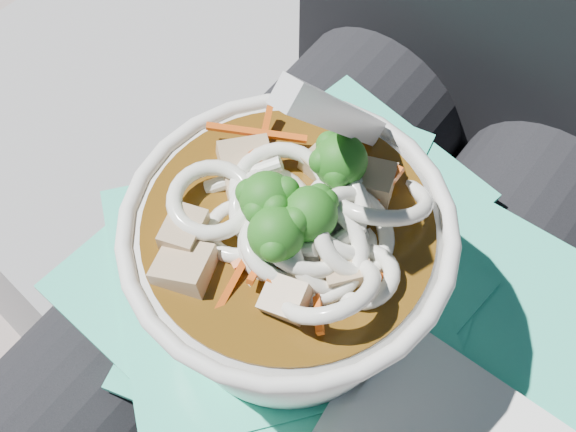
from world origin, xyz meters
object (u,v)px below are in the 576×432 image
Objects in this scene: stone_ledge at (374,359)px; person_body at (372,252)px; plastic_bag at (333,299)px; lap at (297,356)px; udon_bowl at (290,259)px.

stone_ledge is 0.98× the size of person_body.
stone_ledge is at bearing 96.39° from plastic_bag.
stone_ledge is at bearing 90.00° from lap.
stone_ledge is 2.82× the size of plastic_bag.
stone_ledge is 0.50m from udon_bowl.
udon_bowl is at bearing -92.52° from lap.
person_body is 0.10m from plastic_bag.
stone_ledge is 2.08× the size of lap.
udon_bowl is (-0.00, -0.16, 0.47)m from stone_ledge.
lap is 0.47× the size of person_body.
plastic_bag reaches higher than stone_ledge.
lap is (0.00, -0.15, 0.31)m from stone_ledge.
lap is at bearing -133.30° from plastic_bag.
plastic_bag is 0.08m from udon_bowl.
person_body reaches higher than lap.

